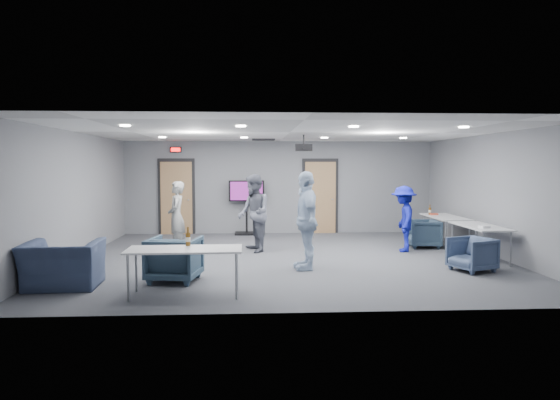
{
  "coord_description": "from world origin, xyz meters",
  "views": [
    {
      "loc": [
        -0.81,
        -10.63,
        2.0
      ],
      "look_at": [
        -0.16,
        0.84,
        1.2
      ],
      "focal_mm": 32.0,
      "sensor_mm": 36.0,
      "label": 1
    }
  ],
  "objects": [
    {
      "name": "person_a",
      "position": [
        -2.56,
        1.0,
        0.82
      ],
      "size": [
        0.44,
        0.63,
        1.63
      ],
      "primitive_type": "imported",
      "rotation": [
        0.0,
        0.0,
        -1.49
      ],
      "color": "gray",
      "rests_on": "floor"
    },
    {
      "name": "chair_right_a",
      "position": [
        3.35,
        1.21,
        0.34
      ],
      "size": [
        0.8,
        0.78,
        0.68
      ],
      "primitive_type": "imported",
      "rotation": [
        0.0,
        0.0,
        -1.65
      ],
      "color": "#324456",
      "rests_on": "floor"
    },
    {
      "name": "person_b",
      "position": [
        -0.77,
        0.84,
        0.9
      ],
      "size": [
        0.89,
        1.02,
        1.8
      ],
      "primitive_type": "imported",
      "rotation": [
        0.0,
        0.0,
        -1.31
      ],
      "color": "#545865",
      "rests_on": "floor"
    },
    {
      "name": "wrapper",
      "position": [
        3.91,
        -0.81,
        0.75
      ],
      "size": [
        0.23,
        0.19,
        0.05
      ],
      "primitive_type": "cube",
      "rotation": [
        0.0,
        0.0,
        0.3
      ],
      "color": "silver",
      "rests_on": "table_right_b"
    },
    {
      "name": "wall_right",
      "position": [
        4.5,
        0.0,
        1.35
      ],
      "size": [
        0.02,
        8.0,
        2.7
      ],
      "primitive_type": "cube",
      "color": "slate",
      "rests_on": "floor"
    },
    {
      "name": "ceiling",
      "position": [
        0.0,
        0.0,
        2.7
      ],
      "size": [
        9.0,
        9.0,
        0.0
      ],
      "primitive_type": "plane",
      "rotation": [
        3.14,
        0.0,
        0.0
      ],
      "color": "white",
      "rests_on": "wall_back"
    },
    {
      "name": "door_right",
      "position": [
        1.2,
        3.95,
        1.07
      ],
      "size": [
        1.06,
        0.17,
        2.24
      ],
      "color": "black",
      "rests_on": "wall_back"
    },
    {
      "name": "wall_front",
      "position": [
        0.0,
        -4.0,
        1.35
      ],
      "size": [
        9.0,
        0.02,
        2.7
      ],
      "primitive_type": "cube",
      "color": "slate",
      "rests_on": "floor"
    },
    {
      "name": "person_d",
      "position": [
        2.7,
        0.68,
        0.76
      ],
      "size": [
        0.76,
        1.08,
        1.53
      ],
      "primitive_type": "imported",
      "rotation": [
        0.0,
        0.0,
        -1.78
      ],
      "color": "navy",
      "rests_on": "floor"
    },
    {
      "name": "person_c",
      "position": [
        0.23,
        -1.15,
        0.95
      ],
      "size": [
        0.55,
        1.14,
        1.89
      ],
      "primitive_type": "imported",
      "rotation": [
        0.0,
        0.0,
        -1.49
      ],
      "color": "#ADC3DF",
      "rests_on": "floor"
    },
    {
      "name": "table_right_b",
      "position": [
        4.0,
        -0.41,
        0.68
      ],
      "size": [
        0.71,
        1.7,
        0.73
      ],
      "rotation": [
        0.0,
        0.0,
        1.57
      ],
      "color": "#B5B7BA",
      "rests_on": "floor"
    },
    {
      "name": "downlights",
      "position": [
        0.0,
        0.0,
        2.68
      ],
      "size": [
        6.18,
        3.78,
        0.02
      ],
      "color": "white",
      "rests_on": "ceiling"
    },
    {
      "name": "bottle_front",
      "position": [
        -1.82,
        -2.74,
        0.84
      ],
      "size": [
        0.08,
        0.08,
        0.3
      ],
      "color": "#5E3B10",
      "rests_on": "table_front_left"
    },
    {
      "name": "bottle_right",
      "position": [
        3.76,
        1.89,
        0.83
      ],
      "size": [
        0.07,
        0.07,
        0.26
      ],
      "color": "#5E3B10",
      "rests_on": "table_right_a"
    },
    {
      "name": "chair_front_b",
      "position": [
        -3.9,
        -2.4,
        0.38
      ],
      "size": [
        1.22,
        1.08,
        0.76
      ],
      "primitive_type": "imported",
      "rotation": [
        0.0,
        0.0,
        3.19
      ],
      "color": "#333E59",
      "rests_on": "floor"
    },
    {
      "name": "door_left",
      "position": [
        -3.0,
        3.95,
        1.07
      ],
      "size": [
        1.06,
        0.17,
        2.24
      ],
      "color": "black",
      "rests_on": "wall_back"
    },
    {
      "name": "snack_box",
      "position": [
        3.84,
        1.84,
        0.75
      ],
      "size": [
        0.2,
        0.14,
        0.04
      ],
      "primitive_type": "cube",
      "rotation": [
        0.0,
        0.0,
        0.06
      ],
      "color": "#B6432D",
      "rests_on": "table_right_a"
    },
    {
      "name": "exit_sign",
      "position": [
        -3.0,
        3.93,
        2.45
      ],
      "size": [
        0.32,
        0.08,
        0.16
      ],
      "color": "black",
      "rests_on": "wall_back"
    },
    {
      "name": "wall_back",
      "position": [
        0.0,
        4.0,
        1.35
      ],
      "size": [
        9.0,
        0.02,
        2.7
      ],
      "primitive_type": "cube",
      "color": "slate",
      "rests_on": "floor"
    },
    {
      "name": "table_front_left",
      "position": [
        -1.84,
        -3.0,
        0.68
      ],
      "size": [
        1.76,
        0.76,
        0.73
      ],
      "rotation": [
        0.0,
        0.0,
        0.02
      ],
      "color": "#B5B7BA",
      "rests_on": "floor"
    },
    {
      "name": "chair_right_c",
      "position": [
        3.34,
        -1.52,
        0.32
      ],
      "size": [
        0.91,
        0.9,
        0.64
      ],
      "primitive_type": "imported",
      "rotation": [
        0.0,
        0.0,
        -1.19
      ],
      "color": "#3A4965",
      "rests_on": "floor"
    },
    {
      "name": "table_right_a",
      "position": [
        4.0,
        1.49,
        0.68
      ],
      "size": [
        0.72,
        1.72,
        0.73
      ],
      "rotation": [
        0.0,
        0.0,
        1.57
      ],
      "color": "#B5B7BA",
      "rests_on": "floor"
    },
    {
      "name": "hvac_diffuser",
      "position": [
        -0.5,
        2.8,
        2.69
      ],
      "size": [
        0.6,
        0.6,
        0.03
      ],
      "primitive_type": "cube",
      "color": "black",
      "rests_on": "ceiling"
    },
    {
      "name": "chair_front_a",
      "position": [
        -2.15,
        -2.03,
        0.39
      ],
      "size": [
        0.97,
        0.99,
        0.78
      ],
      "primitive_type": "imported",
      "rotation": [
        0.0,
        0.0,
        2.97
      ],
      "color": "#364B5E",
      "rests_on": "floor"
    },
    {
      "name": "wall_left",
      "position": [
        -4.5,
        0.0,
        1.35
      ],
      "size": [
        0.02,
        8.0,
        2.7
      ],
      "primitive_type": "cube",
      "color": "slate",
      "rests_on": "floor"
    },
    {
      "name": "tv_stand",
      "position": [
        -0.97,
        3.75,
        0.89
      ],
      "size": [
        1.02,
        0.49,
        1.57
      ],
      "color": "black",
      "rests_on": "floor"
    },
    {
      "name": "floor",
      "position": [
        0.0,
        0.0,
        0.0
      ],
      "size": [
        9.0,
        9.0,
        0.0
      ],
      "primitive_type": "plane",
      "color": "#36383D",
      "rests_on": "ground"
    },
    {
      "name": "projector",
      "position": [
        0.36,
        0.66,
        2.4
      ],
      "size": [
        0.41,
        0.38,
        0.37
      ],
      "rotation": [
        0.0,
        0.0,
        -0.07
      ],
      "color": "black",
      "rests_on": "ceiling"
    }
  ]
}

